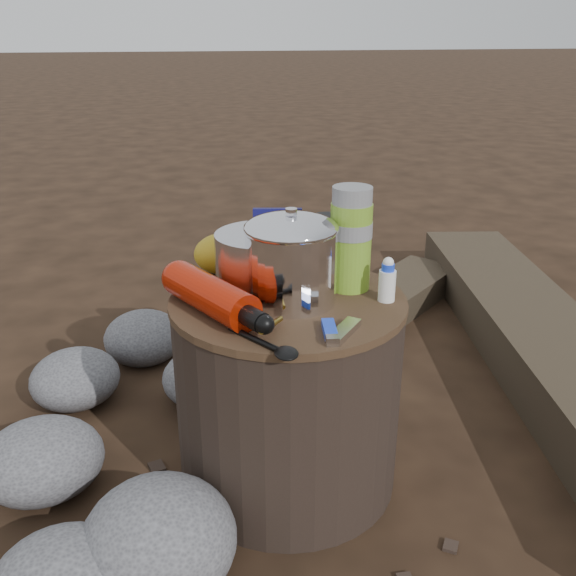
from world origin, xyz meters
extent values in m
plane|color=black|center=(0.00, 0.00, 0.00)|extent=(60.00, 60.00, 0.00)
cylinder|color=black|center=(0.00, 0.00, 0.23)|extent=(0.50, 0.50, 0.46)
cube|color=#382E21|center=(0.87, 0.32, 0.08)|extent=(0.67, 1.90, 0.16)
cube|color=#382E21|center=(0.40, 0.69, 0.05)|extent=(1.04, 0.93, 0.10)
cylinder|color=silver|center=(-0.04, 0.06, 0.52)|extent=(0.21, 0.21, 0.13)
cylinder|color=silver|center=(0.00, -0.01, 0.55)|extent=(0.19, 0.19, 0.19)
cylinder|color=#76A52A|center=(0.14, 0.03, 0.57)|extent=(0.09, 0.09, 0.22)
cylinder|color=black|center=(0.13, 0.16, 0.52)|extent=(0.08, 0.08, 0.12)
ellipsoid|color=gold|center=(-0.11, 0.18, 0.50)|extent=(0.14, 0.11, 0.09)
cube|color=#0E0D4A|center=(0.01, 0.18, 0.53)|extent=(0.12, 0.05, 0.14)
cube|color=blue|center=(0.04, -0.18, 0.47)|extent=(0.04, 0.09, 0.02)
cube|color=silver|center=(0.07, -0.19, 0.46)|extent=(0.09, 0.09, 0.01)
cylinder|color=white|center=(0.20, -0.06, 0.50)|extent=(0.04, 0.04, 0.08)
camera|label=1|loc=(-0.26, -1.20, 0.98)|focal=39.47mm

